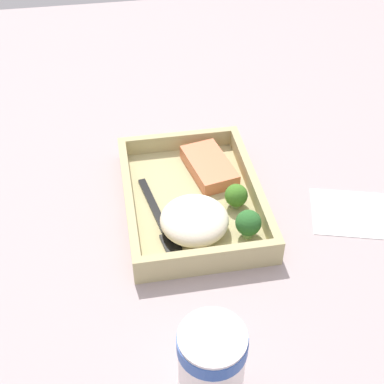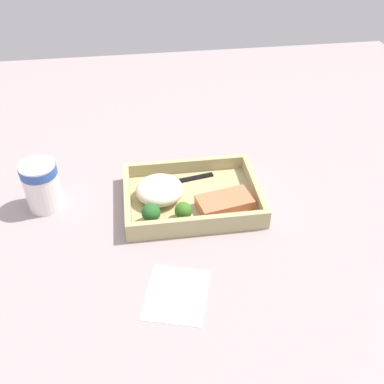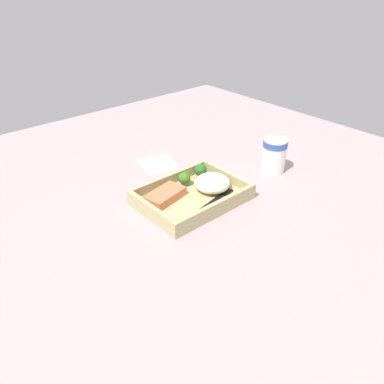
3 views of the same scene
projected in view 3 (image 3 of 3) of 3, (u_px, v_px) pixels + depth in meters
ground_plane at (192, 204)px, 99.09cm from camera, size 160.00×160.00×2.00cm
takeout_tray at (192, 199)px, 98.26cm from camera, size 27.25×19.88×1.20cm
tray_rim at (192, 192)px, 97.20cm from camera, size 27.25×19.88×2.88cm
salmon_fillet at (165, 195)px, 96.45cm from camera, size 11.58×7.85×2.23cm
mashed_potatoes at (212, 183)px, 99.98cm from camera, size 9.67×9.53×4.27cm
broccoli_floret_1 at (201, 170)px, 105.63cm from camera, size 3.61×3.61×4.31cm
broccoli_floret_2 at (184, 179)px, 102.22cm from camera, size 3.38×3.38×3.81cm
fork at (215, 200)px, 96.25cm from camera, size 15.84×4.50×0.44cm
paper_cup at (274, 153)px, 110.17cm from camera, size 7.14×7.14×10.22cm
receipt_slip at (158, 164)px, 116.63cm from camera, size 12.71×13.82×0.24cm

